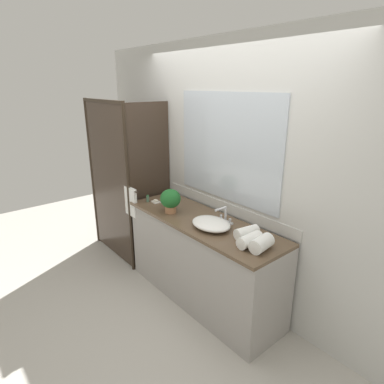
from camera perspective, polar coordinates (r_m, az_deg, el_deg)
The scene contains 13 objects.
ground_plane at distance 3.62m, azimuth 1.60°, elevation -18.14°, with size 8.00×8.00×0.00m, color #B7B2A8.
wall_back_with_mirror at distance 3.26m, azimuth 6.37°, elevation 3.20°, with size 4.40×0.06×2.60m.
vanity_cabinet at distance 3.38m, azimuth 1.79°, elevation -11.93°, with size 1.80×0.58×0.90m.
shower_enclosure at distance 4.03m, azimuth -12.37°, elevation 1.63°, with size 1.20×0.59×2.00m.
sink_basin at distance 2.99m, azimuth 3.39°, elevation -5.60°, with size 0.40×0.30×0.08m, color white.
faucet at distance 3.09m, azimuth 5.79°, elevation -4.46°, with size 0.17×0.16×0.17m.
potted_plant at distance 3.30m, azimuth -3.83°, elevation -1.35°, with size 0.21×0.21×0.25m.
soap_dish at distance 3.64m, azimuth -6.43°, elevation -1.62°, with size 0.10×0.07×0.04m.
amenity_bottle_shampoo at distance 3.59m, azimuth -4.45°, elevation -1.50°, with size 0.03×0.03×0.07m.
amenity_bottle_body_wash at distance 3.67m, azimuth -7.85°, elevation -1.16°, with size 0.03×0.03×0.08m.
rolled_towel_near_edge at distance 2.65m, azimuth 12.22°, elevation -8.92°, with size 0.12×0.12×0.21m, color white.
rolled_towel_middle at distance 2.70m, azimuth 10.21°, elevation -8.36°, with size 0.10×0.10×0.23m, color white.
rolled_towel_far_edge at distance 2.83m, azimuth 9.67°, elevation -7.08°, with size 0.10×0.10×0.21m, color white.
Camera 1 is at (2.17, -1.93, 2.16)m, focal length 30.14 mm.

